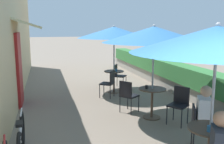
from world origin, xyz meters
name	(u,v)px	position (x,y,z in m)	size (l,w,h in m)	color
cafe_facade_wall	(13,33)	(-2.54, 6.78, 2.09)	(0.98, 13.83, 4.20)	#D6B784
planter_hedge	(170,74)	(2.75, 6.82, 0.54)	(0.60, 12.83, 1.01)	gray
patio_table_near	(210,143)	(0.68, 1.70, 0.51)	(0.68, 0.68, 0.76)	brown
patio_umbrella_near	(217,39)	(0.68, 1.70, 2.08)	(2.49, 2.49, 2.32)	#B7B7BC
cafe_chair_near_left	(199,125)	(0.94, 2.34, 0.52)	(0.54, 0.54, 0.87)	black
seated_patron_near_left	(207,117)	(1.04, 2.29, 0.69)	(0.50, 0.47, 1.25)	#23232D
coffee_cup_near	(209,129)	(0.58, 1.59, 0.80)	(0.07, 0.07, 0.09)	teal
patio_table_mid	(152,98)	(0.86, 4.20, 0.51)	(0.68, 0.68, 0.76)	brown
patio_umbrella_mid	(154,34)	(0.86, 4.20, 2.08)	(2.49, 2.49, 2.32)	#B7B7BC
cafe_chair_mid_left	(179,102)	(1.33, 3.69, 0.52)	(0.56, 0.56, 0.87)	black
cafe_chair_mid_right	(128,94)	(0.40, 4.70, 0.52)	(0.56, 0.56, 0.87)	black
coffee_cup_mid	(146,87)	(0.71, 4.21, 0.80)	(0.07, 0.07, 0.09)	#232328
patio_table_far	(114,78)	(0.63, 6.87, 0.51)	(0.68, 0.68, 0.76)	brown
patio_umbrella_far	(114,32)	(0.63, 6.87, 2.08)	(2.49, 2.49, 2.32)	#B7B7BC
cafe_chair_far_left	(118,74)	(0.96, 7.47, 0.52)	(0.56, 0.56, 0.87)	black
cafe_chair_far_right	(109,82)	(0.30, 6.26, 0.52)	(0.56, 0.56, 0.87)	black
coffee_cup_far	(116,70)	(0.68, 6.76, 0.80)	(0.07, 0.07, 0.09)	teal
bicycle_second	(21,139)	(-2.13, 3.01, 0.34)	(0.13, 1.66, 0.74)	black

